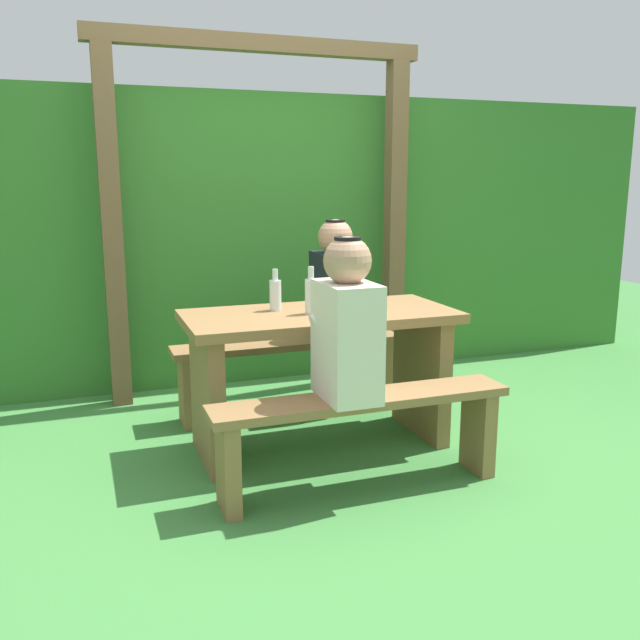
{
  "coord_description": "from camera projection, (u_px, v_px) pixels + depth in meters",
  "views": [
    {
      "loc": [
        -1.17,
        -3.24,
        1.42
      ],
      "look_at": [
        0.0,
        0.0,
        0.69
      ],
      "focal_mm": 38.14,
      "sensor_mm": 36.0,
      "label": 1
    }
  ],
  "objects": [
    {
      "name": "pergola_post_left",
      "position": [
        112.0,
        232.0,
        4.13
      ],
      "size": [
        0.12,
        0.12,
        2.18
      ],
      "primitive_type": "cube",
      "color": "brown",
      "rests_on": "ground_plane"
    },
    {
      "name": "bottle_left",
      "position": [
        311.0,
        295.0,
        3.44
      ],
      "size": [
        0.06,
        0.06,
        0.24
      ],
      "color": "silver",
      "rests_on": "picnic_table"
    },
    {
      "name": "hedge_backdrop",
      "position": [
        244.0,
        237.0,
        4.97
      ],
      "size": [
        6.4,
        0.69,
        1.98
      ],
      "primitive_type": "cube",
      "color": "#34722A",
      "rests_on": "ground_plane"
    },
    {
      "name": "pergola_crossbeam",
      "position": [
        260.0,
        44.0,
        4.21
      ],
      "size": [
        2.14,
        0.1,
        0.1
      ],
      "primitive_type": "cube",
      "color": "brown",
      "rests_on": "pergola_post_left"
    },
    {
      "name": "bottle_right",
      "position": [
        351.0,
        295.0,
        3.48
      ],
      "size": [
        0.06,
        0.06,
        0.22
      ],
      "color": "silver",
      "rests_on": "picnic_table"
    },
    {
      "name": "ground_plane",
      "position": [
        320.0,
        445.0,
        3.67
      ],
      "size": [
        12.0,
        12.0,
        0.0
      ],
      "primitive_type": "plane",
      "color": "#3F823D"
    },
    {
      "name": "pergola_post_right",
      "position": [
        395.0,
        225.0,
        4.77
      ],
      "size": [
        0.12,
        0.12,
        2.18
      ],
      "primitive_type": "cube",
      "color": "brown",
      "rests_on": "ground_plane"
    },
    {
      "name": "picnic_table",
      "position": [
        320.0,
        356.0,
        3.56
      ],
      "size": [
        1.4,
        0.64,
        0.74
      ],
      "color": "olive",
      "rests_on": "ground_plane"
    },
    {
      "name": "person_white_shirt",
      "position": [
        347.0,
        325.0,
        2.97
      ],
      "size": [
        0.25,
        0.35,
        0.72
      ],
      "color": "silver",
      "rests_on": "bench_near"
    },
    {
      "name": "bench_far",
      "position": [
        289.0,
        361.0,
        4.11
      ],
      "size": [
        1.4,
        0.24,
        0.45
      ],
      "color": "olive",
      "rests_on": "ground_plane"
    },
    {
      "name": "drinking_glass",
      "position": [
        368.0,
        305.0,
        3.46
      ],
      "size": [
        0.08,
        0.08,
        0.08
      ],
      "primitive_type": "cylinder",
      "color": "silver",
      "rests_on": "picnic_table"
    },
    {
      "name": "person_black_coat",
      "position": [
        335.0,
        284.0,
        4.12
      ],
      "size": [
        0.25,
        0.35,
        0.72
      ],
      "color": "black",
      "rests_on": "bench_far"
    },
    {
      "name": "bottle_center",
      "position": [
        275.0,
        294.0,
        3.53
      ],
      "size": [
        0.06,
        0.06,
        0.22
      ],
      "color": "silver",
      "rests_on": "picnic_table"
    },
    {
      "name": "bench_near",
      "position": [
        362.0,
        423.0,
        3.08
      ],
      "size": [
        1.4,
        0.24,
        0.45
      ],
      "color": "olive",
      "rests_on": "ground_plane"
    }
  ]
}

